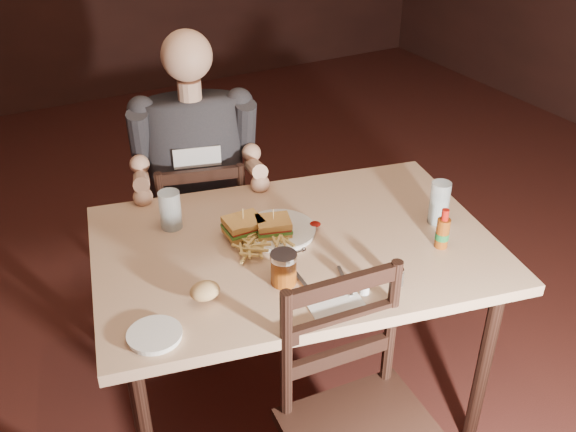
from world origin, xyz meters
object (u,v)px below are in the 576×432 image
side_plate (155,336)px  hot_sauce (443,228)px  glass_left (170,210)px  glass_right (439,203)px  main_table (295,260)px  dinner_plate (279,231)px  chair_far (202,237)px  syrup_dispenser (284,268)px  diner (195,145)px

side_plate → hot_sauce: bearing=-1.3°
glass_left → glass_right: 0.94m
main_table → side_plate: side_plate is taller
dinner_plate → side_plate: dinner_plate is taller
hot_sauce → dinner_plate: bearing=143.0°
glass_right → chair_far: bearing=126.6°
glass_left → syrup_dispenser: size_ratio=1.29×
syrup_dispenser → side_plate: 0.44m
chair_far → dinner_plate: chair_far is taller
hot_sauce → side_plate: 0.99m
chair_far → hot_sauce: (0.51, -0.94, 0.42)m
glass_right → side_plate: bearing=-174.3°
dinner_plate → side_plate: size_ratio=1.68×
diner → side_plate: size_ratio=6.04×
glass_right → hot_sauce: 0.16m
main_table → syrup_dispenser: size_ratio=13.82×
glass_left → hot_sauce: (0.75, -0.55, 0.00)m
glass_right → side_plate: size_ratio=1.05×
chair_far → glass_right: glass_right is taller
syrup_dispenser → glass_right: bearing=16.5°
glass_left → hot_sauce: bearing=-35.9°
diner → glass_right: size_ratio=5.73×
glass_left → hot_sauce: hot_sauce is taller
main_table → dinner_plate: size_ratio=5.94×
chair_far → glass_right: bearing=141.5°
chair_far → side_plate: 1.09m
diner → side_plate: bearing=-103.2°
glass_right → hot_sauce: size_ratio=1.10×
glass_right → hot_sauce: (-0.09, -0.13, -0.01)m
dinner_plate → glass_left: (-0.31, 0.21, 0.06)m
dinner_plate → glass_right: size_ratio=1.59×
chair_far → diner: bearing=90.0°
diner → syrup_dispenser: diner is taller
chair_far → side_plate: (-0.48, -0.92, 0.35)m
glass_left → hot_sauce: 0.93m
main_table → syrup_dispenser: (-0.14, -0.18, 0.12)m
main_table → diner: (-0.10, 0.64, 0.19)m
hot_sauce → side_plate: (-0.99, 0.02, -0.07)m
diner → side_plate: diner is taller
syrup_dispenser → side_plate: syrup_dispenser is taller
syrup_dispenser → side_plate: size_ratio=0.72×
hot_sauce → syrup_dispenser: size_ratio=1.33×
glass_left → glass_right: (0.84, -0.42, 0.01)m
dinner_plate → syrup_dispenser: size_ratio=2.33×
main_table → chair_far: size_ratio=1.75×
glass_right → side_plate: (-1.08, -0.11, -0.07)m
dinner_plate → chair_far: bearing=96.6°
main_table → syrup_dispenser: syrup_dispenser is taller
chair_far → side_plate: bearing=77.4°
main_table → dinner_plate: bearing=104.0°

